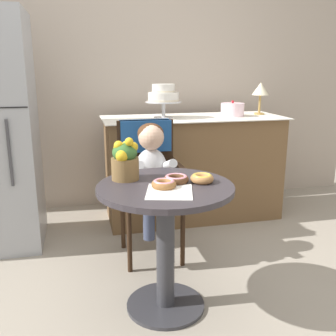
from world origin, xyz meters
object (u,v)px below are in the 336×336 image
Objects in this scene: cafe_table at (165,223)px; donut_side at (176,179)px; wicker_chair at (148,166)px; donut_mid at (202,178)px; tiered_cake_stand at (163,96)px; round_layer_cake at (232,110)px; seated_child at (152,167)px; donut_front at (164,184)px; table_lamp at (260,90)px; flower_vase at (125,160)px.

cafe_table is 5.36× the size of donut_side.
wicker_chair is 0.74m from donut_mid.
tiered_cake_stand reaches higher than round_layer_cake.
seated_child is at bearing 92.85° from donut_side.
table_lamp is at bearing 49.21° from donut_front.
table_lamp is (1.18, 1.34, 0.61)m from cafe_table.
round_layer_cake is (0.83, 1.25, 0.21)m from donut_side.
wicker_chair is at bearing 67.78° from flower_vase.
flower_vase is (-0.19, 0.15, 0.32)m from cafe_table.
round_layer_cake is at bearing 46.11° from flower_vase.
donut_mid is at bearing 12.60° from donut_front.
donut_front is 0.42× the size of tiered_cake_stand.
round_layer_cake reaches higher than cafe_table.
cafe_table is 1.89m from table_lamp.
cafe_table is at bearing -38.55° from flower_vase.
donut_front is 0.53× the size of flower_vase.
round_layer_cake is (0.70, 1.28, 0.21)m from donut_mid.
tiered_cake_stand is at bearing 80.24° from donut_side.
donut_side is at bearing 20.84° from cafe_table.
seated_child is 1.46m from table_lamp.
donut_front is at bearing -95.47° from seated_child.
donut_front is at bearing -167.40° from donut_mid.
donut_mid is at bearing -0.31° from cafe_table.
flower_vase is at bearing 158.70° from donut_mid.
table_lamp reaches higher than donut_front.
wicker_chair is 0.63m from flower_vase.
flower_vase reaches higher than donut_mid.
donut_mid is at bearing -73.70° from seated_child.
seated_child is at bearing 84.53° from donut_front.
round_layer_cake is 0.71× the size of table_lamp.
round_layer_cake is at bearing 55.45° from donut_front.
seated_child is 5.73× the size of donut_front.
wicker_chair is 1.39m from table_lamp.
wicker_chair reaches higher than cafe_table.
cafe_table is at bearing -125.01° from round_layer_cake.
donut_front is at bearing -49.79° from flower_vase.
donut_mid is at bearing -126.17° from table_lamp.
flower_vase is 1.27m from tiered_cake_stand.
donut_mid is 0.42× the size of tiered_cake_stand.
cafe_table is 0.72m from wicker_chair.
seated_child is 5.41× the size of donut_side.
flower_vase reaches higher than donut_side.
wicker_chair is at bearing 90.00° from seated_child.
table_lamp is at bearing 12.50° from round_layer_cake.
table_lamp is (1.12, 1.32, 0.37)m from donut_side.
donut_side is 1.52m from round_layer_cake.
donut_side is at bearing 41.66° from donut_front.
donut_mid is (0.16, -0.71, 0.10)m from wicker_chair.
round_layer_cake is at bearing 54.99° from cafe_table.
seated_child is 5.82× the size of donut_mid.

